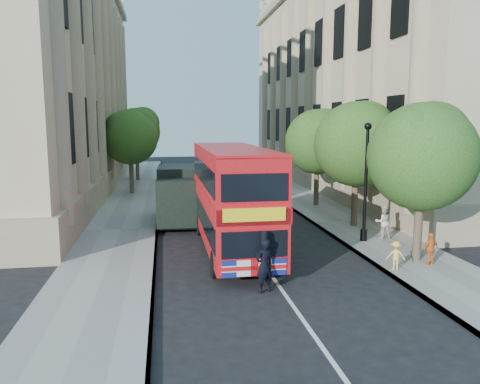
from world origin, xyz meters
name	(u,v)px	position (x,y,z in m)	size (l,w,h in m)	color
ground	(289,301)	(0.00, 0.00, 0.00)	(120.00, 120.00, 0.00)	black
pavement_right	(345,222)	(5.75, 10.00, 0.06)	(3.50, 80.00, 0.12)	gray
pavement_left	(121,230)	(-5.75, 10.00, 0.06)	(3.50, 80.00, 0.12)	gray
building_right	(377,76)	(13.80, 24.00, 9.00)	(12.00, 38.00, 18.00)	tan
building_left	(20,70)	(-13.80, 24.00, 9.00)	(12.00, 38.00, 18.00)	tan
tree_right_near	(423,151)	(5.84, 3.03, 4.25)	(4.00, 4.00, 6.08)	#473828
tree_right_mid	(357,139)	(5.84, 9.03, 4.45)	(4.20, 4.20, 6.37)	#473828
tree_right_far	(318,138)	(5.84, 15.03, 4.31)	(4.00, 4.00, 6.15)	#473828
tree_left_far	(131,134)	(-5.96, 22.03, 4.44)	(4.00, 4.00, 6.30)	#473828
tree_left_back	(137,129)	(-5.96, 30.03, 4.71)	(4.20, 4.20, 6.65)	#473828
lamp_post	(366,187)	(5.00, 6.00, 2.51)	(0.32, 0.32, 5.16)	black
double_decker_bus	(232,196)	(-0.90, 5.66, 2.32)	(2.51, 9.13, 4.20)	#B90C12
box_van	(179,197)	(-2.90, 11.31, 1.45)	(2.27, 5.25, 2.97)	black
police_constable	(264,266)	(-0.60, 0.84, 0.86)	(0.63, 0.41, 1.72)	black
woman_pedestrian	(383,222)	(6.01, 6.25, 0.88)	(0.74, 0.58, 1.52)	beige
child_a	(431,249)	(5.93, 2.29, 0.72)	(0.70, 0.29, 1.19)	orange
child_b	(396,255)	(4.40, 1.97, 0.63)	(0.66, 0.38, 1.02)	#FBC855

